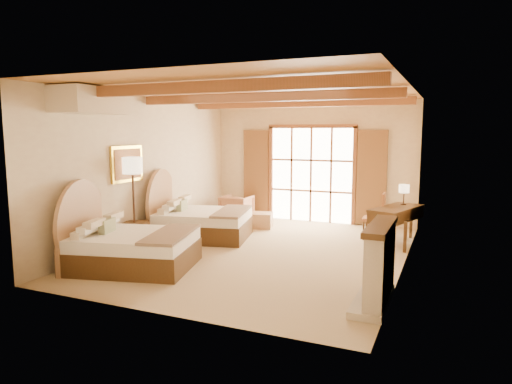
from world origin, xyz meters
The scene contains 19 objects.
floor centered at (0.00, 0.00, 0.00)m, with size 7.00×7.00×0.00m, color #CFB688.
wall_back centered at (0.00, 3.50, 1.60)m, with size 5.50×5.50×0.00m, color beige.
wall_left centered at (-2.75, 0.00, 1.60)m, with size 7.00×7.00×0.00m, color beige.
wall_right centered at (2.75, 0.00, 1.60)m, with size 7.00×7.00×0.00m, color beige.
ceiling centered at (0.00, 0.00, 3.20)m, with size 7.00×7.00×0.00m, color #B37434.
ceiling_beams centered at (0.00, 0.00, 3.08)m, with size 5.39×4.60×0.18m, color brown, non-canonical shape.
french_doors centered at (0.00, 3.44, 1.25)m, with size 3.95×0.08×2.60m.
fireplace centered at (2.60, -2.00, 0.51)m, with size 0.46×1.40×1.16m.
painting centered at (-2.70, -0.75, 1.75)m, with size 0.06×0.95×0.75m.
canopy_valance centered at (-2.40, -2.00, 2.95)m, with size 0.70×1.40×0.45m, color beige.
bed_near centered at (-1.83, -1.93, 0.41)m, with size 2.43×2.02×1.37m.
bed_far centered at (-1.86, 0.56, 0.41)m, with size 2.40×1.99×1.36m.
nightstand centered at (-2.50, -0.82, 0.28)m, with size 0.46×0.46×0.55m, color #4F381B.
floor_lamp centered at (-2.50, -0.84, 1.62)m, with size 0.40×0.40×1.90m.
armchair centered at (-1.85, 2.68, 0.35)m, with size 0.75×0.77×0.70m, color #A76A48.
ottoman centered at (-0.88, 2.12, 0.19)m, with size 0.52×0.52×0.38m, color #AF7A59.
desk centered at (2.41, 1.75, 0.43)m, with size 1.08×1.61×0.80m.
desk_chair centered at (1.94, 1.97, 0.33)m, with size 0.48×0.48×1.06m.
desk_lamp centered at (2.52, 2.18, 1.14)m, with size 0.22×0.22×0.45m.
Camera 1 is at (3.47, -8.33, 2.42)m, focal length 32.00 mm.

